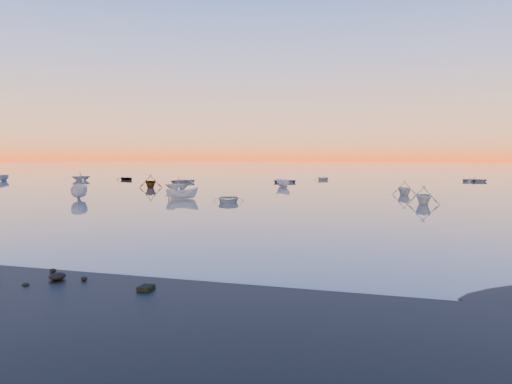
% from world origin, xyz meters
% --- Properties ---
extents(ground, '(600.00, 600.00, 0.00)m').
position_xyz_m(ground, '(0.00, 100.00, 0.00)').
color(ground, '#625A52').
rests_on(ground, ground).
extents(mud_lobes, '(140.00, 6.00, 0.07)m').
position_xyz_m(mud_lobes, '(0.00, -1.00, 0.01)').
color(mud_lobes, black).
rests_on(mud_lobes, ground).
extents(moored_fleet, '(124.00, 58.00, 1.20)m').
position_xyz_m(moored_fleet, '(0.00, 53.00, 0.00)').
color(moored_fleet, beige).
rests_on(moored_fleet, ground).
extents(boat_near_center, '(3.20, 3.79, 1.23)m').
position_xyz_m(boat_near_center, '(-12.75, 29.48, 0.00)').
color(boat_near_center, beige).
rests_on(boat_near_center, ground).
extents(boat_near_right, '(3.94, 2.29, 1.30)m').
position_xyz_m(boat_near_right, '(10.24, 42.35, 0.00)').
color(boat_near_right, beige).
rests_on(boat_near_right, ground).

